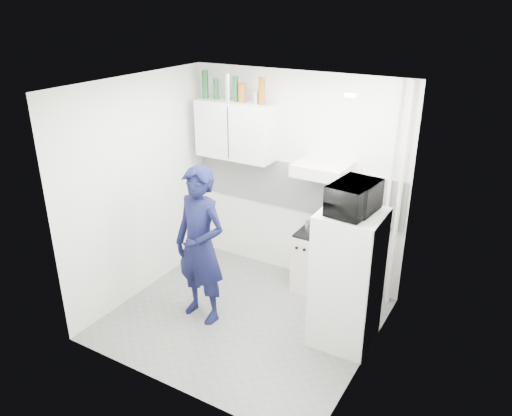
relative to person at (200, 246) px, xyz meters
The scene contains 24 objects.
floor 1.00m from the person, 21.91° to the left, with size 2.80×2.80×0.00m, color slate.
ceiling 1.77m from the person, 21.91° to the left, with size 2.80×2.80×0.00m, color white.
wall_back 1.54m from the person, 73.19° to the left, with size 2.80×2.80×0.00m, color white.
wall_left 1.07m from the person, 169.89° to the left, with size 2.60×2.60×0.00m, color white.
wall_right 1.88m from the person, ahead, with size 2.60×2.60×0.00m, color white.
person is the anchor object (origin of this frame).
stove 1.54m from the person, 53.84° to the left, with size 0.47×0.47×0.75m, color silver.
fridge 1.59m from the person, 14.72° to the left, with size 0.61×0.61×1.47m, color silver.
stove_top 1.46m from the person, 53.84° to the left, with size 0.45×0.45×0.03m, color black.
saucepan 1.43m from the person, 57.11° to the left, with size 0.17×0.17×0.10m, color silver.
microwave 1.74m from the person, 14.72° to the left, with size 0.37×0.54×0.30m, color black.
bottle_a 2.08m from the person, 121.28° to the left, with size 0.08×0.08×0.34m, color #144C1E.
bottle_b 1.99m from the person, 115.63° to the left, with size 0.06×0.06×0.25m, color #144C1E.
bottle_c 1.98m from the person, 108.79° to the left, with size 0.08×0.08×0.32m, color silver.
bottle_d 1.94m from the person, 104.18° to the left, with size 0.07×0.07×0.30m, color #144C1E.
canister_a 1.90m from the person, 100.34° to the left, with size 0.09×0.09×0.22m, color brown.
canister_b 1.86m from the person, 91.85° to the left, with size 0.08×0.08×0.15m, color silver.
bottle_e 1.93m from the person, 87.93° to the left, with size 0.08×0.08×0.31m, color brown.
upper_cabinet 1.61m from the person, 104.38° to the left, with size 1.00×0.35×0.70m, color silver.
range_hood 1.62m from the person, 53.12° to the left, with size 0.60×0.50×0.14m, color silver.
backsplash 1.50m from the person, 73.02° to the left, with size 2.74×0.03×0.60m, color white.
pipe_a 2.23m from the person, 37.82° to the left, with size 0.05×0.05×2.60m, color silver.
pipe_b 2.14m from the person, 39.83° to the left, with size 0.04×0.04×2.60m, color silver.
ceiling_spot_fixture 2.24m from the person, 14.62° to the left, with size 0.10×0.10×0.02m, color white.
Camera 1 is at (2.50, -3.99, 3.36)m, focal length 35.00 mm.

